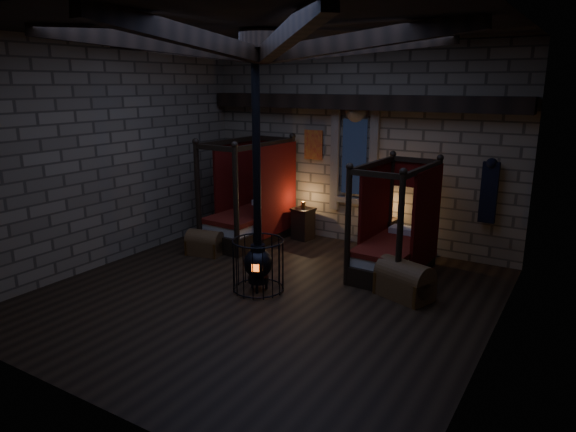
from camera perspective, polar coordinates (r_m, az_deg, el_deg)
The scene contains 8 objects.
room at distance 8.05m, azimuth -2.46°, elevation 16.77°, with size 7.02×7.02×4.29m.
bed_left at distance 11.46m, azimuth -4.20°, elevation -0.02°, with size 1.22×2.19×2.24m.
bed_right at distance 9.67m, azimuth 11.76°, elevation -3.35°, with size 1.11×2.00×2.05m.
trunk_left at distance 10.71m, azimuth -9.22°, elevation -3.02°, with size 0.78×0.58×0.52m.
trunk_right at distance 8.69m, azimuth 12.82°, elevation -7.04°, with size 1.01×0.81×0.65m.
nightstand_left at distance 11.56m, azimuth 1.69°, elevation -0.81°, with size 0.50×0.49×0.87m.
nightstand_right at distance 10.81m, azimuth 10.67°, elevation -2.12°, with size 0.50×0.48×0.80m.
stove at distance 8.67m, azimuth -3.34°, elevation -4.70°, with size 0.87×0.87×4.05m.
Camera 1 is at (4.46, -6.60, 3.43)m, focal length 32.00 mm.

